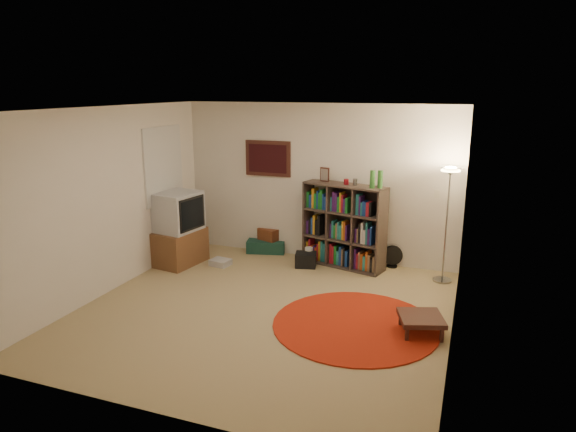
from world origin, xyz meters
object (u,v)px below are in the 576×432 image
(floor_fan, at_px, (393,257))
(side_table, at_px, (421,319))
(bookshelf, at_px, (343,227))
(suitcase, at_px, (267,245))
(tv_stand, at_px, (179,230))
(floor_lamp, at_px, (449,187))

(floor_fan, distance_m, side_table, 2.22)
(bookshelf, distance_m, suitcase, 1.51)
(floor_fan, relative_size, tv_stand, 0.30)
(tv_stand, xyz_separation_m, side_table, (3.86, -1.14, -0.37))
(bookshelf, distance_m, floor_fan, 0.90)
(bookshelf, relative_size, side_table, 2.58)
(floor_lamp, distance_m, floor_fan, 1.49)
(floor_lamp, xyz_separation_m, tv_stand, (-3.97, -0.65, -0.84))
(floor_lamp, height_order, side_table, floor_lamp)
(bookshelf, xyz_separation_m, side_table, (1.41, -1.94, -0.45))
(floor_fan, distance_m, suitcase, 2.15)
(bookshelf, bearing_deg, floor_lamp, 8.82)
(floor_lamp, relative_size, floor_fan, 4.84)
(side_table, bearing_deg, tv_stand, 163.57)
(floor_lamp, xyz_separation_m, suitcase, (-2.93, 0.41, -1.29))
(floor_lamp, relative_size, suitcase, 2.35)
(bookshelf, height_order, floor_lamp, floor_lamp)
(floor_lamp, distance_m, tv_stand, 4.11)
(floor_fan, bearing_deg, bookshelf, 177.71)
(bookshelf, bearing_deg, side_table, -39.29)
(floor_fan, distance_m, tv_stand, 3.37)
(bookshelf, bearing_deg, floor_fan, 28.40)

